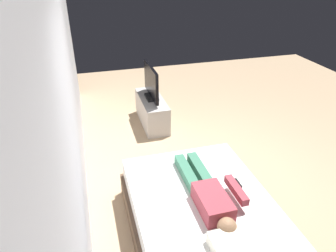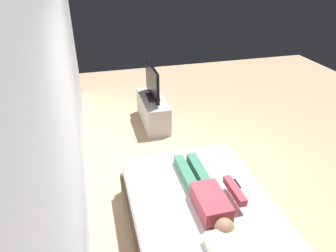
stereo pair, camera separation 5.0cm
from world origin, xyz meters
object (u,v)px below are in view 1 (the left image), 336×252
object	(u,v)px
tv_stand	(152,111)
bed	(203,222)
person	(209,194)
tv	(151,83)
remote	(237,183)

from	to	relation	value
tv_stand	bed	bearing A→B (deg)	178.25
person	tv	xyz separation A→B (m)	(2.72, -0.03, 0.16)
tv_stand	tv	bearing A→B (deg)	-90.00
bed	person	size ratio (longest dim) A/B	1.60
person	tv	bearing A→B (deg)	-0.72
bed	remote	size ratio (longest dim) A/B	13.45
person	tv_stand	size ratio (longest dim) A/B	1.15
tv	person	bearing A→B (deg)	179.28
remote	person	bearing A→B (deg)	110.47
bed	tv	xyz separation A→B (m)	(2.75, -0.08, 0.52)
remote	tv_stand	world-z (taller)	remote
person	tv_stand	distance (m)	2.75
tv_stand	tv	distance (m)	0.53
bed	tv_stand	bearing A→B (deg)	-1.75
remote	tv_stand	distance (m)	2.62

